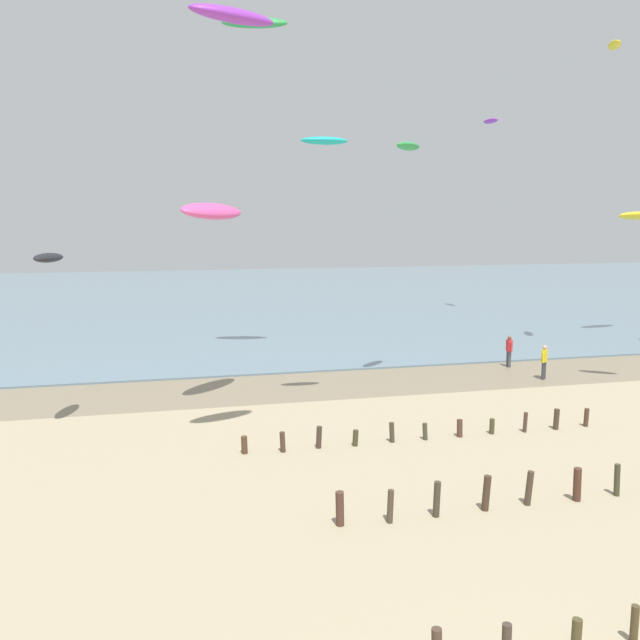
{
  "coord_description": "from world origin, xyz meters",
  "views": [
    {
      "loc": [
        -5.53,
        -6.62,
        7.84
      ],
      "look_at": [
        -1.3,
        11.56,
        4.97
      ],
      "focal_mm": 36.94,
      "sensor_mm": 36.0,
      "label": 1
    }
  ],
  "objects_px": {
    "kite_aloft_1": "(212,211)",
    "kite_aloft_10": "(614,45)",
    "kite_aloft_9": "(491,121)",
    "person_mid_beach": "(544,361)",
    "person_right_flank": "(509,350)",
    "kite_aloft_11": "(637,216)",
    "kite_aloft_2": "(324,141)",
    "kite_aloft_0": "(49,258)",
    "kite_aloft_5": "(255,23)",
    "kite_aloft_6": "(408,146)",
    "kite_aloft_8": "(232,15)"
  },
  "relations": [
    {
      "from": "kite_aloft_1",
      "to": "kite_aloft_10",
      "type": "height_order",
      "value": "kite_aloft_10"
    },
    {
      "from": "kite_aloft_9",
      "to": "person_mid_beach",
      "type": "bearing_deg",
      "value": 157.3
    },
    {
      "from": "person_right_flank",
      "to": "kite_aloft_11",
      "type": "distance_m",
      "value": 16.34
    },
    {
      "from": "person_mid_beach",
      "to": "kite_aloft_11",
      "type": "relative_size",
      "value": 0.56
    },
    {
      "from": "kite_aloft_2",
      "to": "kite_aloft_9",
      "type": "relative_size",
      "value": 0.98
    },
    {
      "from": "kite_aloft_9",
      "to": "kite_aloft_10",
      "type": "height_order",
      "value": "kite_aloft_10"
    },
    {
      "from": "kite_aloft_0",
      "to": "kite_aloft_5",
      "type": "xyz_separation_m",
      "value": [
        8.96,
        10.31,
        11.37
      ]
    },
    {
      "from": "kite_aloft_2",
      "to": "kite_aloft_10",
      "type": "height_order",
      "value": "kite_aloft_10"
    },
    {
      "from": "kite_aloft_5",
      "to": "person_mid_beach",
      "type": "bearing_deg",
      "value": 162.63
    },
    {
      "from": "kite_aloft_5",
      "to": "kite_aloft_6",
      "type": "height_order",
      "value": "kite_aloft_5"
    },
    {
      "from": "kite_aloft_8",
      "to": "kite_aloft_10",
      "type": "xyz_separation_m",
      "value": [
        21.99,
        12.72,
        3.49
      ]
    },
    {
      "from": "kite_aloft_6",
      "to": "person_mid_beach",
      "type": "bearing_deg",
      "value": 134.11
    },
    {
      "from": "kite_aloft_0",
      "to": "kite_aloft_2",
      "type": "distance_m",
      "value": 11.22
    },
    {
      "from": "kite_aloft_2",
      "to": "kite_aloft_8",
      "type": "distance_m",
      "value": 7.45
    },
    {
      "from": "kite_aloft_1",
      "to": "kite_aloft_11",
      "type": "distance_m",
      "value": 30.67
    },
    {
      "from": "person_mid_beach",
      "to": "kite_aloft_6",
      "type": "relative_size",
      "value": 0.88
    },
    {
      "from": "kite_aloft_11",
      "to": "person_mid_beach",
      "type": "bearing_deg",
      "value": -151.22
    },
    {
      "from": "person_right_flank",
      "to": "kite_aloft_0",
      "type": "xyz_separation_m",
      "value": [
        -21.77,
        -5.96,
        5.55
      ]
    },
    {
      "from": "kite_aloft_1",
      "to": "person_mid_beach",
      "type": "bearing_deg",
      "value": -42.76
    },
    {
      "from": "kite_aloft_6",
      "to": "kite_aloft_11",
      "type": "xyz_separation_m",
      "value": [
        19.74,
        9.51,
        -3.02
      ]
    },
    {
      "from": "kite_aloft_8",
      "to": "kite_aloft_9",
      "type": "xyz_separation_m",
      "value": [
        23.16,
        28.92,
        1.8
      ]
    },
    {
      "from": "kite_aloft_2",
      "to": "kite_aloft_10",
      "type": "relative_size",
      "value": 1.03
    },
    {
      "from": "kite_aloft_8",
      "to": "kite_aloft_11",
      "type": "xyz_separation_m",
      "value": [
        28.43,
        18.07,
        -5.62
      ]
    },
    {
      "from": "kite_aloft_0",
      "to": "kite_aloft_2",
      "type": "bearing_deg",
      "value": 106.59
    },
    {
      "from": "kite_aloft_11",
      "to": "kite_aloft_6",
      "type": "bearing_deg",
      "value": -163.72
    },
    {
      "from": "kite_aloft_0",
      "to": "kite_aloft_6",
      "type": "xyz_separation_m",
      "value": [
        14.92,
        3.49,
        4.62
      ]
    },
    {
      "from": "kite_aloft_10",
      "to": "person_mid_beach",
      "type": "bearing_deg",
      "value": -29.51
    },
    {
      "from": "kite_aloft_8",
      "to": "kite_aloft_5",
      "type": "bearing_deg",
      "value": 58.27
    },
    {
      "from": "person_mid_beach",
      "to": "kite_aloft_8",
      "type": "xyz_separation_m",
      "value": [
        -15.87,
        -8.18,
        12.76
      ]
    },
    {
      "from": "kite_aloft_5",
      "to": "kite_aloft_1",
      "type": "bearing_deg",
      "value": 81.55
    },
    {
      "from": "kite_aloft_0",
      "to": "kite_aloft_5",
      "type": "bearing_deg",
      "value": 152.82
    },
    {
      "from": "kite_aloft_0",
      "to": "kite_aloft_6",
      "type": "height_order",
      "value": "kite_aloft_6"
    },
    {
      "from": "kite_aloft_5",
      "to": "kite_aloft_2",
      "type": "bearing_deg",
      "value": 109.17
    },
    {
      "from": "person_mid_beach",
      "to": "person_right_flank",
      "type": "height_order",
      "value": "same"
    },
    {
      "from": "person_right_flank",
      "to": "kite_aloft_8",
      "type": "height_order",
      "value": "kite_aloft_8"
    },
    {
      "from": "person_right_flank",
      "to": "kite_aloft_8",
      "type": "bearing_deg",
      "value": -144.66
    },
    {
      "from": "kite_aloft_11",
      "to": "kite_aloft_0",
      "type": "bearing_deg",
      "value": -168.88
    },
    {
      "from": "kite_aloft_2",
      "to": "kite_aloft_10",
      "type": "distance_m",
      "value": 20.29
    },
    {
      "from": "kite_aloft_1",
      "to": "kite_aloft_8",
      "type": "distance_m",
      "value": 9.04
    },
    {
      "from": "kite_aloft_1",
      "to": "kite_aloft_0",
      "type": "bearing_deg",
      "value": 152.84
    },
    {
      "from": "person_right_flank",
      "to": "kite_aloft_1",
      "type": "xyz_separation_m",
      "value": [
        -15.77,
        -3.86,
        7.24
      ]
    },
    {
      "from": "kite_aloft_1",
      "to": "kite_aloft_6",
      "type": "height_order",
      "value": "kite_aloft_6"
    },
    {
      "from": "kite_aloft_2",
      "to": "kite_aloft_9",
      "type": "xyz_separation_m",
      "value": [
        19.09,
        23.36,
        4.61
      ]
    },
    {
      "from": "kite_aloft_11",
      "to": "person_right_flank",
      "type": "bearing_deg",
      "value": -160.76
    },
    {
      "from": "kite_aloft_6",
      "to": "kite_aloft_10",
      "type": "bearing_deg",
      "value": 154.5
    },
    {
      "from": "person_right_flank",
      "to": "kite_aloft_6",
      "type": "relative_size",
      "value": 0.88
    },
    {
      "from": "kite_aloft_1",
      "to": "kite_aloft_10",
      "type": "distance_m",
      "value": 24.62
    },
    {
      "from": "person_mid_beach",
      "to": "kite_aloft_8",
      "type": "distance_m",
      "value": 21.95
    },
    {
      "from": "person_mid_beach",
      "to": "kite_aloft_8",
      "type": "relative_size",
      "value": 0.62
    },
    {
      "from": "kite_aloft_6",
      "to": "kite_aloft_9",
      "type": "bearing_deg",
      "value": -168.27
    }
  ]
}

